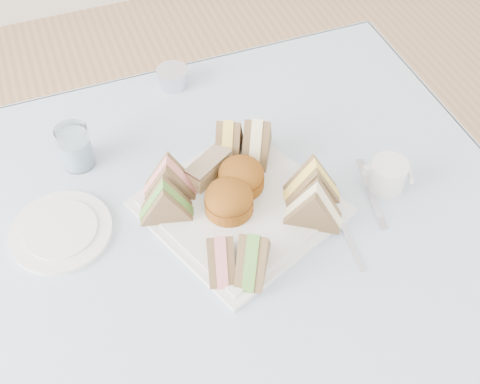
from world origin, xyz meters
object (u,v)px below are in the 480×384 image
object	(u,v)px
serving_plate	(240,207)
water_glass	(75,147)
table	(251,332)
creamer_jug	(388,175)

from	to	relation	value
serving_plate	water_glass	xyz separation A→B (m)	(-0.25, 0.22, 0.04)
water_glass	serving_plate	bearing A→B (deg)	-41.06
table	water_glass	distance (m)	0.57
serving_plate	water_glass	distance (m)	0.34
table	serving_plate	bearing A→B (deg)	92.10
creamer_jug	serving_plate	bearing A→B (deg)	-166.90
table	creamer_jug	xyz separation A→B (m)	(0.28, 0.02, 0.41)
water_glass	creamer_jug	size ratio (longest dim) A/B	1.33
table	creamer_jug	bearing A→B (deg)	4.12
serving_plate	creamer_jug	xyz separation A→B (m)	(0.28, -0.04, 0.02)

